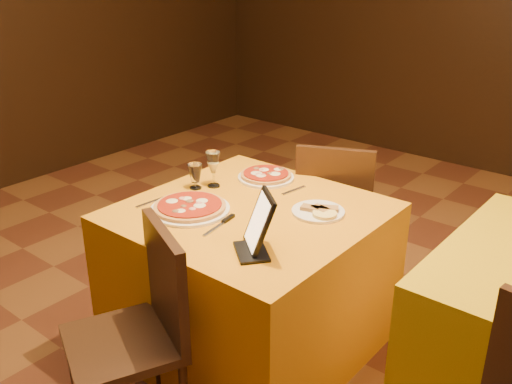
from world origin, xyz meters
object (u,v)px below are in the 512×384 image
Objects in this scene: main_table at (251,279)px; pizza_far at (266,176)px; tablet at (259,222)px; chair_main_near at (123,343)px; chair_main_far at (336,212)px; water_glass at (195,176)px; wine_glass at (213,169)px; pizza_near at (190,208)px.

main_table is 0.56m from pizza_far.
chair_main_near is at bearing -78.51° from tablet.
chair_main_far is 3.05× the size of pizza_far.
chair_main_near reaches higher than main_table.
tablet is at bearing 87.10° from chair_main_near.
chair_main_near is 0.96m from water_glass.
pizza_far is (-0.19, 1.13, 0.31)m from chair_main_near.
chair_main_near is at bearing 65.79° from chair_main_far.
water_glass is (-0.05, -0.08, -0.03)m from wine_glass.
pizza_far is at bearing 165.48° from tablet.
wine_glass is at bearing 112.72° from pizza_near.
wine_glass is at bearing 163.06° from main_table.
main_table is at bearing 174.43° from tablet.
chair_main_near is (0.00, -0.78, 0.08)m from main_table.
pizza_far is 0.30m from wine_glass.
chair_main_far is 2.44× the size of pizza_near.
chair_main_near is at bearing -70.49° from pizza_near.
main_table is 4.51× the size of tablet.
pizza_near is 0.28m from water_glass.
main_table is at bearing 114.57° from chair_main_near.
water_glass is (-0.17, 0.21, 0.05)m from pizza_near.
chair_main_far is at bearing 143.35° from tablet.
wine_glass reaches higher than pizza_near.
chair_main_near reaches higher than water_glass.
main_table is at bearing 41.82° from pizza_near.
pizza_far is 0.39m from water_glass.
water_glass is at bearing 39.03° from chair_main_far.
main_table is 0.48m from pizza_near.
tablet is (0.60, -0.36, 0.03)m from wine_glass.
water_glass is at bearing -123.62° from wine_glass.
pizza_far is at bearing 87.77° from pizza_near.
chair_main_near is 0.70m from pizza_near.
chair_main_far is (0.00, 0.78, 0.08)m from main_table.
wine_glass reaches higher than chair_main_near.
chair_main_near is at bearing -90.00° from main_table.
tablet is at bearing -31.34° from wine_glass.
chair_main_far is 7.00× the size of water_glass.
main_table is 2.95× the size of pizza_near.
wine_glass is (-0.33, 0.10, 0.47)m from main_table.
pizza_near is 0.50m from tablet.
tablet is (0.27, -1.05, 0.41)m from chair_main_far.
wine_glass reaches higher than water_glass.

